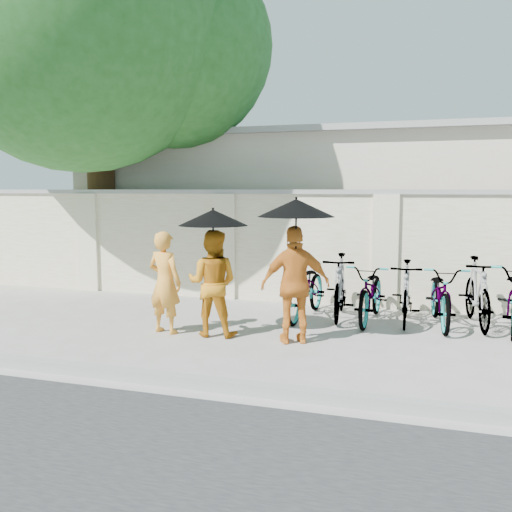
% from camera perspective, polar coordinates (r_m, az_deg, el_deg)
% --- Properties ---
extents(ground, '(80.00, 80.00, 0.00)m').
position_cam_1_polar(ground, '(7.87, -4.30, -8.67)').
color(ground, '#A4A29C').
extents(kerb, '(40.00, 0.16, 0.12)m').
position_cam_1_polar(kerb, '(6.38, -10.18, -11.89)').
color(kerb, gray).
rests_on(kerb, ground).
extents(compound_wall, '(20.00, 0.30, 2.00)m').
position_cam_1_polar(compound_wall, '(10.46, 7.41, 0.68)').
color(compound_wall, silver).
rests_on(compound_wall, ground).
extents(building_behind, '(14.00, 6.00, 3.20)m').
position_cam_1_polar(building_behind, '(14.07, 14.30, 4.50)').
color(building_behind, '#BEB199').
rests_on(building_behind, ground).
extents(shade_tree, '(6.70, 6.20, 8.20)m').
position_cam_1_polar(shade_tree, '(12.33, -15.89, 20.60)').
color(shade_tree, '#54331B').
rests_on(shade_tree, ground).
extents(monk_left, '(0.60, 0.46, 1.49)m').
position_cam_1_polar(monk_left, '(8.36, -9.11, -2.62)').
color(monk_left, orange).
rests_on(monk_left, ground).
extents(monk_center, '(0.79, 0.64, 1.52)m').
position_cam_1_polar(monk_center, '(8.12, -4.38, -2.72)').
color(monk_center, '#C27514').
rests_on(monk_center, ground).
extents(parasol_center, '(0.97, 0.97, 0.95)m').
position_cam_1_polar(parasol_center, '(7.93, -4.32, 3.85)').
color(parasol_center, black).
rests_on(parasol_center, ground).
extents(monk_right, '(1.02, 0.75, 1.60)m').
position_cam_1_polar(monk_right, '(7.72, 3.97, -2.89)').
color(monk_right, orange).
rests_on(monk_right, ground).
extents(parasol_right, '(1.03, 1.03, 1.05)m').
position_cam_1_polar(parasol_right, '(7.53, 4.04, 4.82)').
color(parasol_right, black).
rests_on(parasol_right, ground).
extents(bike_0, '(0.77, 1.92, 0.99)m').
position_cam_1_polar(bike_0, '(9.30, 5.06, -3.17)').
color(bike_0, gray).
rests_on(bike_0, ground).
extents(bike_1, '(0.64, 1.77, 1.04)m').
position_cam_1_polar(bike_1, '(9.32, 8.37, -3.05)').
color(bike_1, gray).
rests_on(bike_1, ground).
extents(bike_2, '(0.71, 1.82, 0.94)m').
position_cam_1_polar(bike_2, '(9.16, 11.49, -3.59)').
color(bike_2, gray).
rests_on(bike_2, ground).
extents(bike_3, '(0.51, 1.64, 0.98)m').
position_cam_1_polar(bike_3, '(9.16, 14.77, -3.56)').
color(bike_3, gray).
rests_on(bike_3, ground).
extents(bike_4, '(0.87, 1.88, 0.95)m').
position_cam_1_polar(bike_4, '(9.15, 18.03, -3.76)').
color(bike_4, gray).
rests_on(bike_4, ground).
extents(bike_5, '(0.73, 1.80, 1.05)m').
position_cam_1_polar(bike_5, '(9.30, 21.26, -3.42)').
color(bike_5, gray).
rests_on(bike_5, ground).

